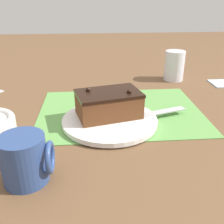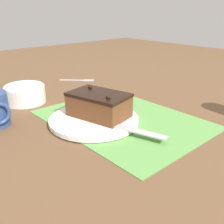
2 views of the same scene
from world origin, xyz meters
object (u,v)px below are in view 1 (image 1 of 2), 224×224
(serving_knife, at_px, (137,115))
(drinking_glass, at_px, (174,66))
(coffee_mug, at_px, (25,159))
(chocolate_cake, at_px, (109,104))
(cake_plate, at_px, (110,120))

(serving_knife, xyz_separation_m, drinking_glass, (0.20, 0.35, 0.03))
(serving_knife, distance_m, coffee_mug, 0.32)
(chocolate_cake, height_order, serving_knife, chocolate_cake)
(drinking_glass, bearing_deg, coffee_mug, -128.07)
(cake_plate, height_order, coffee_mug, coffee_mug)
(cake_plate, xyz_separation_m, drinking_glass, (0.27, 0.35, 0.05))
(chocolate_cake, relative_size, coffee_mug, 1.97)
(drinking_glass, bearing_deg, serving_knife, -119.95)
(serving_knife, bearing_deg, chocolate_cake, -119.56)
(serving_knife, relative_size, drinking_glass, 1.90)
(cake_plate, bearing_deg, serving_knife, 2.61)
(cake_plate, distance_m, coffee_mug, 0.27)
(chocolate_cake, bearing_deg, drinking_glass, 50.42)
(serving_knife, bearing_deg, drinking_glass, 132.53)
(drinking_glass, xyz_separation_m, coffee_mug, (-0.44, -0.56, -0.01))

